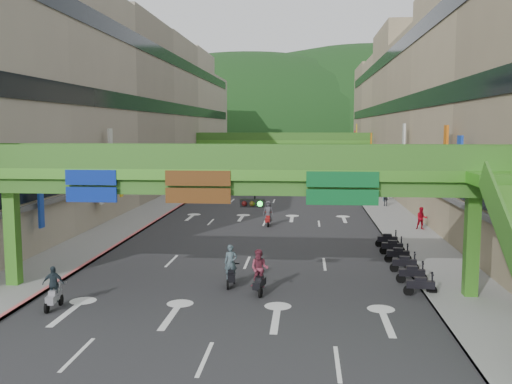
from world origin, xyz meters
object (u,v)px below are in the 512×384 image
(scooter_rider_mid, at_px, (259,271))
(car_silver, at_px, (230,188))
(scooter_rider_near, at_px, (231,267))
(pedestrian_red, at_px, (422,220))
(overpass_near, at_px, (252,186))
(car_yellow, at_px, (290,182))

(scooter_rider_mid, xyz_separation_m, car_silver, (-6.94, 41.50, -0.50))
(scooter_rider_near, height_order, pedestrian_red, scooter_rider_near)
(overpass_near, bearing_deg, scooter_rider_mid, 50.25)
(car_silver, distance_m, pedestrian_red, 29.90)
(scooter_rider_near, bearing_deg, car_yellow, 88.08)
(pedestrian_red, bearing_deg, car_silver, 126.12)
(scooter_rider_mid, bearing_deg, car_silver, 99.50)
(car_silver, bearing_deg, car_yellow, 55.64)
(overpass_near, relative_size, pedestrian_red, 16.33)
(pedestrian_red, bearing_deg, overpass_near, -122.83)
(scooter_rider_near, distance_m, car_silver, 40.64)
(scooter_rider_mid, relative_size, pedestrian_red, 1.27)
(car_silver, xyz_separation_m, pedestrian_red, (17.90, -23.95, 0.22))
(overpass_near, distance_m, car_yellow, 49.68)
(scooter_rider_mid, distance_m, car_yellow, 49.11)
(pedestrian_red, bearing_deg, scooter_rider_near, -128.08)
(overpass_near, height_order, pedestrian_red, overpass_near)
(overpass_near, distance_m, car_silver, 42.63)
(scooter_rider_near, relative_size, car_silver, 0.55)
(scooter_rider_mid, distance_m, car_silver, 42.08)
(overpass_near, relative_size, car_yellow, 7.42)
(scooter_rider_near, relative_size, scooter_rider_mid, 0.97)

